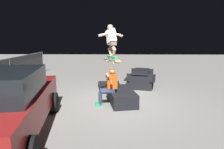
{
  "coord_description": "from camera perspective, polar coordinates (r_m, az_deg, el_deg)",
  "views": [
    {
      "loc": [
        -6.66,
        0.01,
        2.26
      ],
      "look_at": [
        -0.31,
        0.15,
        1.05
      ],
      "focal_mm": 31.13,
      "sensor_mm": 36.0,
      "label": 1
    }
  ],
  "objects": [
    {
      "name": "ground_plane",
      "position": [
        7.03,
        1.31,
        -7.98
      ],
      "size": [
        40.0,
        40.0,
        0.0
      ],
      "primitive_type": "plane",
      "color": "gray"
    },
    {
      "name": "skateboard",
      "position": [
        6.54,
        0.0,
        4.09
      ],
      "size": [
        1.0,
        0.63,
        0.14
      ],
      "color": "#AD8451"
    },
    {
      "name": "kicker_ramp",
      "position": [
        8.59,
        -0.56,
        -4.09
      ],
      "size": [
        1.39,
        1.17,
        0.35
      ],
      "color": "black",
      "rests_on": "ground"
    },
    {
      "name": "parked_car",
      "position": [
        5.08,
        -29.01,
        -7.43
      ],
      "size": [
        4.42,
        2.43,
        1.56
      ],
      "color": "maroon",
      "rests_on": "ground"
    },
    {
      "name": "picnic_table_back",
      "position": [
        9.21,
        8.48,
        -0.37
      ],
      "size": [
        1.94,
        1.67,
        0.75
      ],
      "color": "black",
      "rests_on": "ground"
    },
    {
      "name": "person_sitting_on_ledge",
      "position": [
        6.52,
        -0.9,
        -3.0
      ],
      "size": [
        0.6,
        0.78,
        1.29
      ],
      "color": "#2D3856",
      "rests_on": "ground"
    },
    {
      "name": "skater_airborne",
      "position": [
        6.54,
        -0.21,
        10.13
      ],
      "size": [
        0.62,
        0.83,
        1.12
      ],
      "color": "#2D9E66"
    },
    {
      "name": "ledge_box_main",
      "position": [
        6.92,
        2.7,
        -6.34
      ],
      "size": [
        1.8,
        1.12,
        0.45
      ],
      "primitive_type": "cube",
      "rotation": [
        0.0,
        0.0,
        0.19
      ],
      "color": "black",
      "rests_on": "ground"
    }
  ]
}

